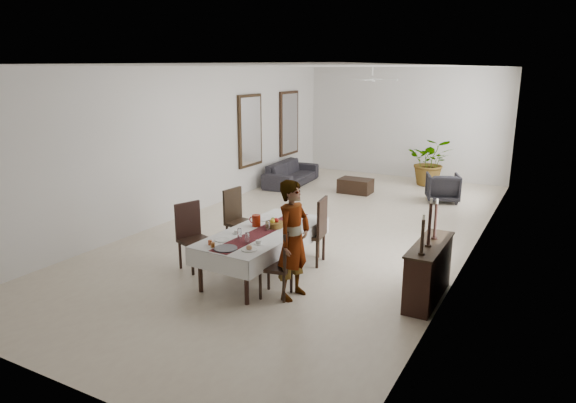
{
  "coord_description": "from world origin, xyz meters",
  "views": [
    {
      "loc": [
        4.27,
        -8.97,
        3.16
      ],
      "look_at": [
        0.37,
        -1.84,
        1.05
      ],
      "focal_mm": 32.0,
      "sensor_mm": 36.0,
      "label": 1
    }
  ],
  "objects_px": {
    "dining_table_top": "(264,233)",
    "sofa": "(291,173)",
    "sideboard_body": "(428,272)",
    "red_pitcher": "(256,221)",
    "woman": "(293,240)"
  },
  "relations": [
    {
      "from": "dining_table_top",
      "to": "sideboard_body",
      "type": "distance_m",
      "value": 2.54
    },
    {
      "from": "dining_table_top",
      "to": "woman",
      "type": "xyz_separation_m",
      "value": [
        0.81,
        -0.54,
        0.18
      ]
    },
    {
      "from": "sideboard_body",
      "to": "red_pitcher",
      "type": "bearing_deg",
      "value": -176.79
    },
    {
      "from": "red_pitcher",
      "to": "dining_table_top",
      "type": "bearing_deg",
      "value": -32.92
    },
    {
      "from": "dining_table_top",
      "to": "sofa",
      "type": "distance_m",
      "value": 6.52
    },
    {
      "from": "red_pitcher",
      "to": "sofa",
      "type": "xyz_separation_m",
      "value": [
        -2.47,
        5.78,
        -0.49
      ]
    },
    {
      "from": "sofa",
      "to": "sideboard_body",
      "type": "bearing_deg",
      "value": -141.51
    },
    {
      "from": "red_pitcher",
      "to": "sideboard_body",
      "type": "xyz_separation_m",
      "value": [
        2.73,
        0.15,
        -0.4
      ]
    },
    {
      "from": "red_pitcher",
      "to": "sideboard_body",
      "type": "distance_m",
      "value": 2.77
    },
    {
      "from": "red_pitcher",
      "to": "sideboard_body",
      "type": "height_order",
      "value": "red_pitcher"
    },
    {
      "from": "sofa",
      "to": "red_pitcher",
      "type": "bearing_deg",
      "value": -161.13
    },
    {
      "from": "sideboard_body",
      "to": "sofa",
      "type": "distance_m",
      "value": 7.67
    },
    {
      "from": "woman",
      "to": "sideboard_body",
      "type": "relative_size",
      "value": 1.28
    },
    {
      "from": "dining_table_top",
      "to": "sofa",
      "type": "xyz_separation_m",
      "value": [
        -2.7,
        5.93,
        -0.36
      ]
    },
    {
      "from": "dining_table_top",
      "to": "sideboard_body",
      "type": "height_order",
      "value": "sideboard_body"
    }
  ]
}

